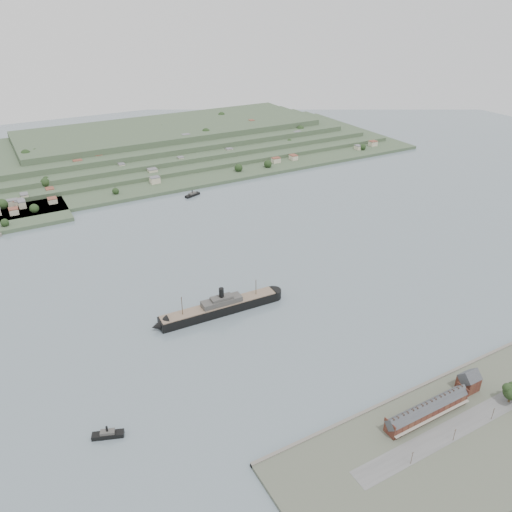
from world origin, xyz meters
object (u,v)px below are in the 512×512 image
gabled_building (469,381)px  tugboat (108,434)px  steamship (216,308)px  terrace_row (427,410)px

gabled_building → tugboat: size_ratio=0.82×
steamship → tugboat: size_ratio=5.98×
tugboat → gabled_building: bearing=-19.6°
terrace_row → steamship: bearing=111.2°
terrace_row → tugboat: bearing=155.0°
gabled_building → tugboat: 206.82m
gabled_building → steamship: 173.96m
steamship → tugboat: bearing=-142.5°
terrace_row → gabled_building: (37.50, 4.02, 1.34)m
tugboat → steamship: bearing=37.5°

